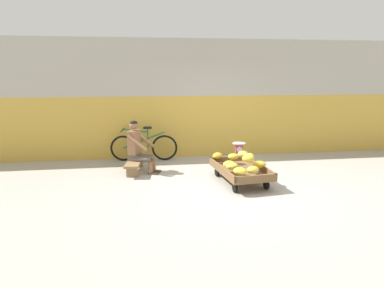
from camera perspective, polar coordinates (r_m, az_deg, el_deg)
name	(u,v)px	position (r m, az deg, el deg)	size (l,w,h in m)	color
ground_plane	(236,190)	(6.33, 7.52, -7.87)	(80.00, 80.00, 0.00)	#A39E93
back_wall	(209,99)	(8.75, 2.87, 7.78)	(16.00, 0.30, 2.99)	gold
banana_cart	(240,171)	(6.72, 8.29, -4.56)	(1.01, 1.53, 0.36)	brown
banana_pile	(240,161)	(6.55, 8.23, -2.96)	(0.96, 1.45, 0.26)	gold
low_bench	(135,163)	(7.48, -9.75, -3.21)	(0.44, 1.13, 0.27)	olive
vendor_seated	(138,147)	(7.35, -9.23, -0.50)	(0.74, 0.62, 1.14)	brown
plastic_crate	(238,162)	(7.72, 7.97, -3.03)	(0.36, 0.28, 0.30)	#234CA8
weighing_scale	(239,149)	(7.65, 8.04, -0.84)	(0.30, 0.30, 0.29)	#28282D
bicycle_near_left	(144,147)	(8.35, -8.26, -0.47)	(1.66, 0.48, 0.86)	black
shopping_bag	(252,168)	(7.36, 10.20, -4.12)	(0.18, 0.12, 0.24)	#D13D4C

